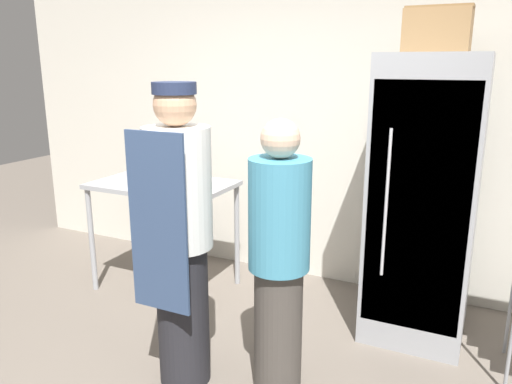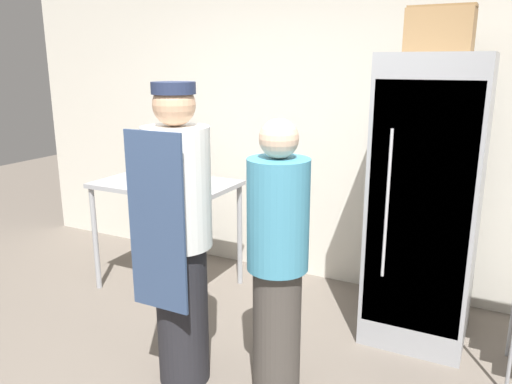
% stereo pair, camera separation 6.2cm
% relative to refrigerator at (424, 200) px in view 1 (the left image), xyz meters
% --- Properties ---
extents(back_wall, '(6.40, 0.12, 2.72)m').
position_rel_refrigerator_xyz_m(back_wall, '(-0.90, 0.62, 0.40)').
color(back_wall, silver).
rests_on(back_wall, ground_plane).
extents(refrigerator, '(0.66, 0.76, 1.92)m').
position_rel_refrigerator_xyz_m(refrigerator, '(0.00, 0.00, 0.00)').
color(refrigerator, '#9EA0A5').
rests_on(refrigerator, ground_plane).
extents(prep_counter, '(1.11, 0.70, 0.91)m').
position_rel_refrigerator_xyz_m(prep_counter, '(-2.01, -0.19, -0.15)').
color(prep_counter, '#9EA0A5').
rests_on(prep_counter, ground_plane).
extents(donut_box, '(0.28, 0.19, 0.23)m').
position_rel_refrigerator_xyz_m(donut_box, '(-1.67, -0.37, -0.00)').
color(donut_box, white).
rests_on(donut_box, prep_counter).
extents(blender_pitcher, '(0.14, 0.14, 0.28)m').
position_rel_refrigerator_xyz_m(blender_pitcher, '(-1.95, -0.08, 0.08)').
color(blender_pitcher, '#99999E').
rests_on(blender_pitcher, prep_counter).
extents(binder_stack, '(0.30, 0.24, 0.10)m').
position_rel_refrigerator_xyz_m(binder_stack, '(-2.26, 0.01, 0.01)').
color(binder_stack, '#B72D2D').
rests_on(binder_stack, prep_counter).
extents(cardboard_storage_box, '(0.41, 0.29, 0.29)m').
position_rel_refrigerator_xyz_m(cardboard_storage_box, '(-0.02, 0.06, 1.10)').
color(cardboard_storage_box, '#937047').
rests_on(cardboard_storage_box, refrigerator).
extents(person_baker, '(0.37, 0.39, 1.76)m').
position_rel_refrigerator_xyz_m(person_baker, '(-1.16, -1.21, -0.04)').
color(person_baker, '#232328').
rests_on(person_baker, ground_plane).
extents(person_customer, '(0.34, 0.34, 1.59)m').
position_rel_refrigerator_xyz_m(person_customer, '(-0.61, -1.07, -0.15)').
color(person_customer, '#47423D').
rests_on(person_customer, ground_plane).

